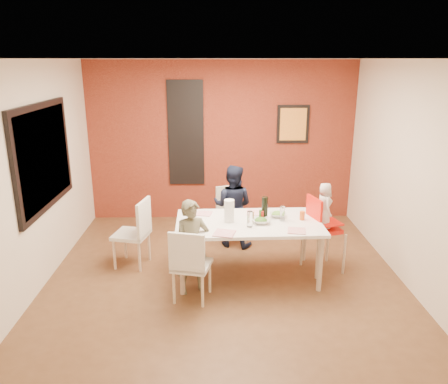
{
  "coord_description": "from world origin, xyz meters",
  "views": [
    {
      "loc": [
        -0.12,
        -5.09,
        2.7
      ],
      "look_at": [
        0.0,
        0.3,
        1.05
      ],
      "focal_mm": 35.0,
      "sensor_mm": 36.0,
      "label": 1
    }
  ],
  "objects_px": {
    "chair_far": "(230,210)",
    "toddler": "(324,205)",
    "high_chair": "(321,227)",
    "chair_left": "(137,229)",
    "child_near": "(192,247)",
    "dining_table": "(248,226)",
    "child_far": "(233,206)",
    "wine_bottle": "(265,208)",
    "chair_near": "(190,262)",
    "paper_towel_roll": "(229,211)"
  },
  "relations": [
    {
      "from": "paper_towel_roll",
      "to": "wine_bottle",
      "type": "bearing_deg",
      "value": 8.71
    },
    {
      "from": "chair_near",
      "to": "chair_left",
      "type": "relative_size",
      "value": 0.95
    },
    {
      "from": "dining_table",
      "to": "chair_far",
      "type": "bearing_deg",
      "value": 98.56
    },
    {
      "from": "chair_near",
      "to": "wine_bottle",
      "type": "distance_m",
      "value": 1.21
    },
    {
      "from": "chair_far",
      "to": "paper_towel_roll",
      "type": "height_order",
      "value": "paper_towel_roll"
    },
    {
      "from": "paper_towel_roll",
      "to": "chair_left",
      "type": "bearing_deg",
      "value": 164.64
    },
    {
      "from": "high_chair",
      "to": "wine_bottle",
      "type": "bearing_deg",
      "value": 78.21
    },
    {
      "from": "toddler",
      "to": "child_far",
      "type": "bearing_deg",
      "value": 45.55
    },
    {
      "from": "chair_near",
      "to": "toddler",
      "type": "relative_size",
      "value": 1.5
    },
    {
      "from": "high_chair",
      "to": "wine_bottle",
      "type": "xyz_separation_m",
      "value": [
        -0.75,
        -0.08,
        0.28
      ]
    },
    {
      "from": "chair_near",
      "to": "wine_bottle",
      "type": "relative_size",
      "value": 3.02
    },
    {
      "from": "high_chair",
      "to": "child_near",
      "type": "bearing_deg",
      "value": 89.9
    },
    {
      "from": "chair_far",
      "to": "high_chair",
      "type": "xyz_separation_m",
      "value": [
        1.14,
        -1.08,
        0.15
      ]
    },
    {
      "from": "child_far",
      "to": "paper_towel_roll",
      "type": "bearing_deg",
      "value": 103.69
    },
    {
      "from": "dining_table",
      "to": "chair_left",
      "type": "xyz_separation_m",
      "value": [
        -1.47,
        0.34,
        -0.16
      ]
    },
    {
      "from": "chair_near",
      "to": "chair_far",
      "type": "bearing_deg",
      "value": -92.56
    },
    {
      "from": "chair_near",
      "to": "chair_left",
      "type": "xyz_separation_m",
      "value": [
        -0.76,
        0.95,
        0.02
      ]
    },
    {
      "from": "toddler",
      "to": "wine_bottle",
      "type": "height_order",
      "value": "toddler"
    },
    {
      "from": "chair_far",
      "to": "child_far",
      "type": "distance_m",
      "value": 0.28
    },
    {
      "from": "chair_far",
      "to": "toddler",
      "type": "distance_m",
      "value": 1.64
    },
    {
      "from": "chair_far",
      "to": "chair_near",
      "type": "bearing_deg",
      "value": -126.63
    },
    {
      "from": "chair_far",
      "to": "chair_left",
      "type": "relative_size",
      "value": 0.9
    },
    {
      "from": "chair_left",
      "to": "child_far",
      "type": "xyz_separation_m",
      "value": [
        1.31,
        0.66,
        0.1
      ]
    },
    {
      "from": "chair_near",
      "to": "wine_bottle",
      "type": "xyz_separation_m",
      "value": [
        0.91,
        0.68,
        0.4
      ]
    },
    {
      "from": "chair_near",
      "to": "child_near",
      "type": "relative_size",
      "value": 0.77
    },
    {
      "from": "child_far",
      "to": "paper_towel_roll",
      "type": "xyz_separation_m",
      "value": [
        -0.09,
        -1.0,
        0.28
      ]
    },
    {
      "from": "dining_table",
      "to": "child_far",
      "type": "height_order",
      "value": "child_far"
    },
    {
      "from": "chair_near",
      "to": "chair_far",
      "type": "distance_m",
      "value": 1.91
    },
    {
      "from": "chair_far",
      "to": "high_chair",
      "type": "distance_m",
      "value": 1.58
    },
    {
      "from": "chair_near",
      "to": "high_chair",
      "type": "distance_m",
      "value": 1.83
    },
    {
      "from": "chair_left",
      "to": "paper_towel_roll",
      "type": "relative_size",
      "value": 3.29
    },
    {
      "from": "high_chair",
      "to": "wine_bottle",
      "type": "height_order",
      "value": "wine_bottle"
    },
    {
      "from": "chair_left",
      "to": "high_chair",
      "type": "relative_size",
      "value": 0.91
    },
    {
      "from": "chair_far",
      "to": "child_near",
      "type": "xyz_separation_m",
      "value": [
        -0.51,
        -1.6,
        0.11
      ]
    },
    {
      "from": "chair_far",
      "to": "wine_bottle",
      "type": "distance_m",
      "value": 1.3
    },
    {
      "from": "toddler",
      "to": "dining_table",
      "type": "bearing_deg",
      "value": 91.14
    },
    {
      "from": "dining_table",
      "to": "chair_near",
      "type": "distance_m",
      "value": 0.95
    },
    {
      "from": "child_near",
      "to": "paper_towel_roll",
      "type": "height_order",
      "value": "child_near"
    },
    {
      "from": "child_far",
      "to": "dining_table",
      "type": "bearing_deg",
      "value": 117.59
    },
    {
      "from": "child_near",
      "to": "toddler",
      "type": "xyz_separation_m",
      "value": [
        1.67,
        0.53,
        0.33
      ]
    },
    {
      "from": "chair_far",
      "to": "child_far",
      "type": "height_order",
      "value": "child_far"
    },
    {
      "from": "chair_left",
      "to": "child_near",
      "type": "height_order",
      "value": "child_near"
    },
    {
      "from": "high_chair",
      "to": "child_near",
      "type": "height_order",
      "value": "child_near"
    },
    {
      "from": "chair_near",
      "to": "child_near",
      "type": "xyz_separation_m",
      "value": [
        0.02,
        0.24,
        0.08
      ]
    },
    {
      "from": "high_chair",
      "to": "toddler",
      "type": "bearing_deg",
      "value": -78.18
    },
    {
      "from": "paper_towel_roll",
      "to": "high_chair",
      "type": "bearing_deg",
      "value": 6.88
    },
    {
      "from": "chair_left",
      "to": "wine_bottle",
      "type": "height_order",
      "value": "wine_bottle"
    },
    {
      "from": "child_near",
      "to": "paper_towel_roll",
      "type": "relative_size",
      "value": 4.06
    },
    {
      "from": "dining_table",
      "to": "chair_left",
      "type": "bearing_deg",
      "value": 167.08
    },
    {
      "from": "dining_table",
      "to": "wine_bottle",
      "type": "relative_size",
      "value": 6.21
    }
  ]
}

